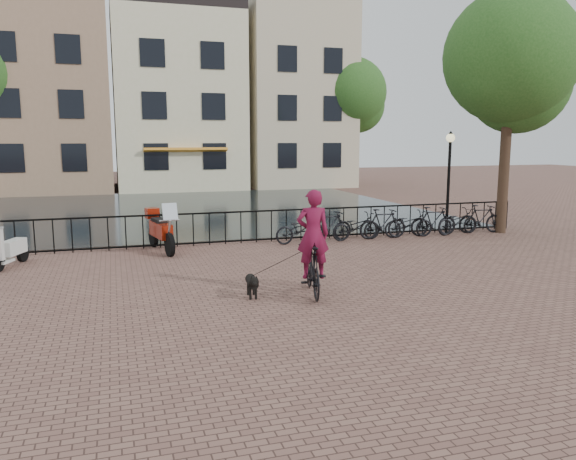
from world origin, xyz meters
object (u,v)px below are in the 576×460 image
object	(u,v)px
dog	(252,285)
cyclist	(313,249)
scooter	(9,240)
lamp_post	(449,165)
motorcycle	(161,225)

from	to	relation	value
dog	cyclist	bearing A→B (deg)	-2.56
dog	scooter	xyz separation A→B (m)	(-5.28, 4.63, 0.43)
lamp_post	cyclist	world-z (taller)	lamp_post
cyclist	lamp_post	bearing A→B (deg)	-128.38
lamp_post	scooter	bearing A→B (deg)	-175.59
dog	motorcycle	distance (m)	5.70
lamp_post	motorcycle	xyz separation A→B (m)	(-9.72, -0.18, -1.60)
cyclist	dog	size ratio (longest dim) A/B	3.25
scooter	cyclist	bearing A→B (deg)	-15.82
lamp_post	cyclist	distance (m)	9.27
dog	motorcycle	world-z (taller)	motorcycle
lamp_post	dog	world-z (taller)	lamp_post
lamp_post	dog	distance (m)	10.29
cyclist	scooter	distance (m)	8.14
motorcycle	cyclist	bearing A→B (deg)	-76.45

